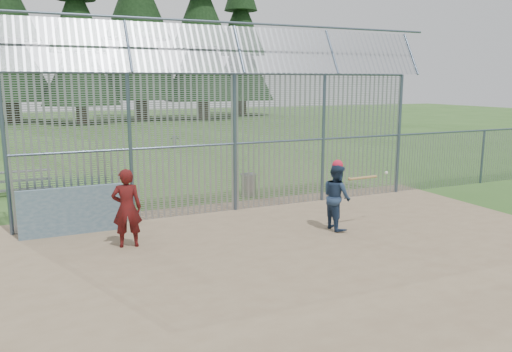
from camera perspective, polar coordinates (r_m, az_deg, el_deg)
name	(u,v)px	position (r m, az deg, el deg)	size (l,w,h in m)	color
ground	(291,245)	(11.87, 4.00, -7.82)	(120.00, 120.00, 0.00)	#2D511E
dirt_infield	(301,251)	(11.45, 5.19, -8.49)	(14.00, 10.00, 0.02)	#756047
dugout_wall	(72,211)	(13.21, -20.27, -3.76)	(2.50, 0.12, 1.20)	#38566B
batter	(337,197)	(12.96, 9.21, -2.36)	(0.82, 0.64, 1.69)	#21324E
onlooker	(127,208)	(11.77, -14.55, -3.57)	(0.67, 0.44, 1.83)	maroon
bg_kid_seated	(175,141)	(29.01, -9.29, 4.02)	(0.55, 0.23, 0.94)	slate
batting_gear	(343,168)	(12.88, 9.95, 0.96)	(1.73, 0.34, 0.54)	red
trash_can	(249,185)	(16.72, -0.86, -0.99)	(0.56, 0.56, 0.82)	gray
bleacher	(4,183)	(18.89, -26.82, -0.70)	(3.00, 0.95, 0.72)	gray
backstop_fence	(291,129)	(15.20, 4.03, 5.36)	(20.09, 0.81, 5.30)	#47566B
conifer_row	(105,7)	(52.40, -16.83, 17.99)	(38.48, 12.26, 20.20)	#332319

